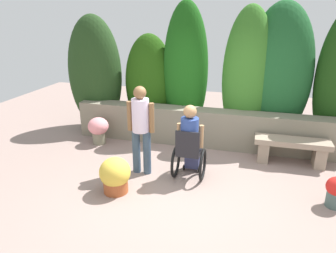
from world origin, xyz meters
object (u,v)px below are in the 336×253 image
Objects in this scene: person_in_wheelchair at (190,144)px; person_standing_companion at (141,125)px; stone_bench at (292,148)px; flower_pot_terracotta_by_wall at (115,175)px; flower_pot_red_accent at (98,129)px.

person_in_wheelchair is 0.83× the size of person_standing_companion.
flower_pot_terracotta_by_wall is at bearing -143.52° from stone_bench.
person_standing_companion reaches higher than person_in_wheelchair.
stone_bench is 2.29× the size of flower_pot_red_accent.
stone_bench is 2.89m from person_standing_companion.
flower_pot_terracotta_by_wall reaches higher than stone_bench.
stone_bench is at bearing 32.84° from flower_pot_terracotta_by_wall.
flower_pot_red_accent is (-1.18, 1.75, 0.05)m from flower_pot_terracotta_by_wall.
person_standing_companion is 1.80m from flower_pot_red_accent.
person_standing_companion is at bearing -36.53° from flower_pot_red_accent.
stone_bench is 0.86× the size of person_standing_companion.
person_in_wheelchair is 2.24× the size of flower_pot_terracotta_by_wall.
flower_pot_red_accent is (-1.37, 1.01, -0.57)m from person_standing_companion.
flower_pot_red_accent is at bearing 157.46° from person_standing_companion.
person_in_wheelchair is at bearing -23.10° from flower_pot_red_accent.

